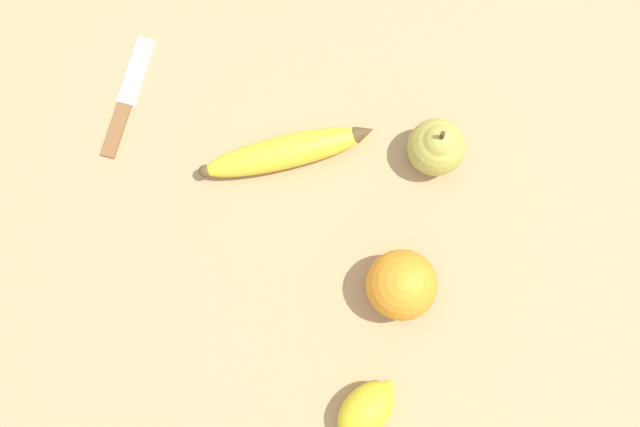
# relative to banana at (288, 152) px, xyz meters

# --- Properties ---
(ground_plane) EXTENTS (3.00, 3.00, 0.00)m
(ground_plane) POSITION_rel_banana_xyz_m (-0.01, 0.05, -0.02)
(ground_plane) COLOR tan
(banana) EXTENTS (0.21, 0.05, 0.04)m
(banana) POSITION_rel_banana_xyz_m (0.00, 0.00, 0.00)
(banana) COLOR yellow
(banana) RESTS_ON ground_plane
(orange) EXTENTS (0.08, 0.08, 0.08)m
(orange) POSITION_rel_banana_xyz_m (-0.08, 0.18, 0.02)
(orange) COLOR orange
(orange) RESTS_ON ground_plane
(pear) EXTENTS (0.06, 0.06, 0.08)m
(pear) POSITION_rel_banana_xyz_m (-0.16, 0.05, 0.02)
(pear) COLOR #B7AD47
(pear) RESTS_ON ground_plane
(lemon) EXTENTS (0.09, 0.08, 0.05)m
(lemon) POSITION_rel_banana_xyz_m (-0.00, 0.30, 0.01)
(lemon) COLOR yellow
(lemon) RESTS_ON ground_plane
(paring_knife) EXTENTS (0.09, 0.14, 0.01)m
(paring_knife) POSITION_rel_banana_xyz_m (0.17, -0.12, -0.02)
(paring_knife) COLOR silver
(paring_knife) RESTS_ON ground_plane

